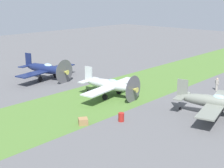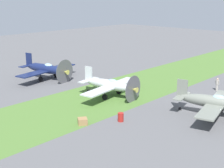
{
  "view_description": "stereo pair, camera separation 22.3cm",
  "coord_description": "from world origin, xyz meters",
  "px_view_note": "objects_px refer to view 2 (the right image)",
  "views": [
    {
      "loc": [
        32.81,
        16.02,
        12.28
      ],
      "look_at": [
        3.75,
        -10.74,
        1.43
      ],
      "focal_mm": 51.49,
      "sensor_mm": 36.0,
      "label": 1
    },
    {
      "loc": [
        32.66,
        16.18,
        12.28
      ],
      "look_at": [
        3.75,
        -10.74,
        1.43
      ],
      "focal_mm": 51.49,
      "sensor_mm": 36.0,
      "label": 2
    }
  ],
  "objects_px": {
    "airplane_wingman": "(110,85)",
    "airplane_lead": "(214,102)",
    "ground_crew_mechanic": "(217,84)",
    "fuel_drum": "(121,117)",
    "airplane_trail": "(46,69)",
    "supply_crate": "(83,121)"
  },
  "relations": [
    {
      "from": "airplane_wingman",
      "to": "airplane_lead",
      "type": "bearing_deg",
      "value": 93.47
    },
    {
      "from": "ground_crew_mechanic",
      "to": "fuel_drum",
      "type": "bearing_deg",
      "value": 102.36
    },
    {
      "from": "airplane_trail",
      "to": "supply_crate",
      "type": "bearing_deg",
      "value": 54.8
    },
    {
      "from": "fuel_drum",
      "to": "airplane_lead",
      "type": "bearing_deg",
      "value": 141.91
    },
    {
      "from": "airplane_lead",
      "to": "airplane_wingman",
      "type": "relative_size",
      "value": 1.03
    },
    {
      "from": "airplane_lead",
      "to": "ground_crew_mechanic",
      "type": "bearing_deg",
      "value": -169.72
    },
    {
      "from": "airplane_lead",
      "to": "airplane_trail",
      "type": "xyz_separation_m",
      "value": [
        2.7,
        -25.77,
        0.07
      ]
    },
    {
      "from": "ground_crew_mechanic",
      "to": "supply_crate",
      "type": "bearing_deg",
      "value": 97.3
    },
    {
      "from": "supply_crate",
      "to": "airplane_lead",
      "type": "bearing_deg",
      "value": 142.69
    },
    {
      "from": "supply_crate",
      "to": "ground_crew_mechanic",
      "type": "bearing_deg",
      "value": 167.6
    },
    {
      "from": "airplane_wingman",
      "to": "supply_crate",
      "type": "xyz_separation_m",
      "value": [
        8.51,
        4.33,
        -1.19
      ]
    },
    {
      "from": "airplane_trail",
      "to": "ground_crew_mechanic",
      "type": "xyz_separation_m",
      "value": [
        -11.88,
        21.83,
        -0.71
      ]
    },
    {
      "from": "airplane_wingman",
      "to": "supply_crate",
      "type": "bearing_deg",
      "value": 19.37
    },
    {
      "from": "airplane_wingman",
      "to": "supply_crate",
      "type": "relative_size",
      "value": 11.29
    },
    {
      "from": "fuel_drum",
      "to": "airplane_wingman",
      "type": "bearing_deg",
      "value": -129.1
    },
    {
      "from": "fuel_drum",
      "to": "supply_crate",
      "type": "height_order",
      "value": "fuel_drum"
    },
    {
      "from": "airplane_trail",
      "to": "supply_crate",
      "type": "distance_m",
      "value": 19.31
    },
    {
      "from": "supply_crate",
      "to": "airplane_trail",
      "type": "bearing_deg",
      "value": -115.48
    },
    {
      "from": "ground_crew_mechanic",
      "to": "supply_crate",
      "type": "distance_m",
      "value": 20.66
    },
    {
      "from": "airplane_lead",
      "to": "ground_crew_mechanic",
      "type": "height_order",
      "value": "airplane_lead"
    },
    {
      "from": "airplane_lead",
      "to": "fuel_drum",
      "type": "distance_m",
      "value": 10.0
    },
    {
      "from": "airplane_trail",
      "to": "fuel_drum",
      "type": "bearing_deg",
      "value": 65.66
    }
  ]
}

